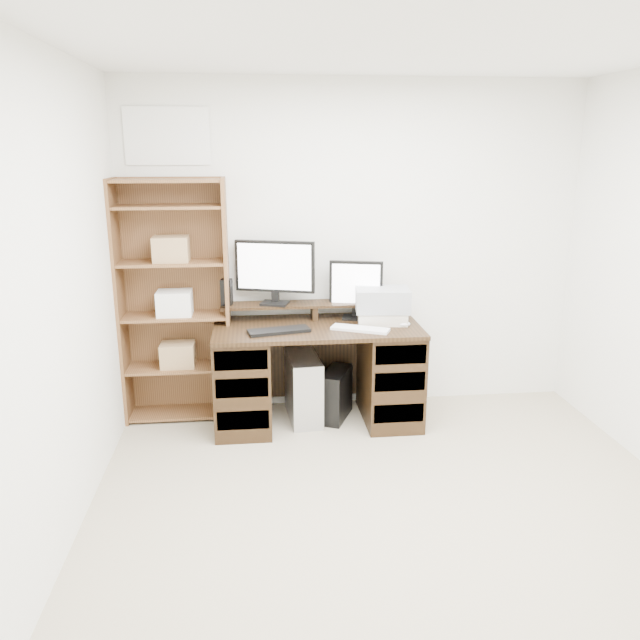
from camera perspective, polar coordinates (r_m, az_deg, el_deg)
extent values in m
cube|color=tan|center=(3.46, 8.32, -20.33)|extent=(3.50, 4.00, 0.02)
cube|color=white|center=(2.85, 10.49, 25.50)|extent=(3.50, 4.00, 0.02)
cube|color=white|center=(4.83, 3.04, 6.52)|extent=(3.50, 0.02, 2.50)
cube|color=white|center=(2.98, -25.49, -0.71)|extent=(0.02, 4.00, 2.50)
cube|color=white|center=(4.73, -13.82, 16.02)|extent=(0.60, 0.01, 0.40)
cube|color=black|center=(4.54, -0.27, -0.73)|extent=(1.50, 0.70, 0.03)
cube|color=black|center=(4.63, -7.07, -5.38)|extent=(0.40, 0.66, 0.72)
cube|color=black|center=(4.74, 6.39, -4.88)|extent=(0.40, 0.66, 0.72)
cube|color=black|center=(4.95, -0.66, -3.37)|extent=(1.48, 0.02, 0.65)
cube|color=black|center=(4.40, -7.05, -9.07)|extent=(0.36, 0.01, 0.14)
cube|color=black|center=(4.31, -7.15, -6.17)|extent=(0.36, 0.01, 0.14)
cube|color=black|center=(4.24, -7.24, -3.66)|extent=(0.36, 0.01, 0.14)
cube|color=black|center=(4.51, 7.21, -8.45)|extent=(0.36, 0.01, 0.14)
cube|color=black|center=(4.42, 7.31, -5.61)|extent=(0.36, 0.01, 0.14)
cube|color=black|center=(4.35, 7.40, -3.15)|extent=(0.36, 0.01, 0.14)
cube|color=black|center=(4.71, -8.43, 0.55)|extent=(0.04, 0.20, 0.10)
cube|color=black|center=(4.73, -0.54, 0.77)|extent=(0.04, 0.20, 0.10)
cube|color=black|center=(4.83, 7.15, 0.98)|extent=(0.04, 0.20, 0.10)
cube|color=black|center=(4.71, -0.54, 1.48)|extent=(1.40, 0.22, 0.02)
cube|color=black|center=(4.67, -4.16, 1.54)|extent=(0.23, 0.20, 0.02)
cube|color=black|center=(4.68, -4.10, 2.35)|extent=(0.06, 0.05, 0.11)
cube|color=black|center=(4.63, -4.15, 4.91)|extent=(0.58, 0.21, 0.38)
cube|color=white|center=(4.61, -4.22, 4.86)|extent=(0.53, 0.16, 0.34)
cube|color=black|center=(4.73, 3.24, 0.24)|extent=(0.22, 0.19, 0.02)
cube|color=black|center=(4.74, 3.28, 1.01)|extent=(0.06, 0.04, 0.11)
cube|color=black|center=(4.69, 3.31, 3.31)|extent=(0.40, 0.13, 0.35)
cube|color=white|center=(4.67, 3.29, 3.26)|extent=(0.35, 0.09, 0.30)
cube|color=black|center=(4.68, -8.54, 2.55)|extent=(0.09, 0.09, 0.19)
cube|color=black|center=(4.38, -3.78, -0.99)|extent=(0.45, 0.23, 0.02)
cube|color=white|center=(4.43, 3.70, -0.82)|extent=(0.42, 0.28, 0.02)
ellipsoid|color=silver|center=(4.55, 7.70, -0.37)|extent=(0.10, 0.08, 0.04)
cube|color=beige|center=(4.64, 5.69, 0.33)|extent=(0.39, 0.31, 0.09)
cube|color=#979BA1|center=(4.61, 5.73, 1.87)|extent=(0.42, 0.32, 0.17)
cube|color=#B1B3B8|center=(4.74, -1.53, -6.19)|extent=(0.26, 0.52, 0.50)
cube|color=black|center=(4.77, 1.45, -6.81)|extent=(0.30, 0.42, 0.38)
cube|color=#19FF33|center=(4.58, 0.80, -6.71)|extent=(0.01, 0.01, 0.01)
cube|color=brown|center=(4.77, -17.77, 1.37)|extent=(0.02, 0.30, 1.80)
cube|color=brown|center=(4.67, -8.42, 1.67)|extent=(0.02, 0.30, 1.80)
cube|color=brown|center=(4.84, -12.95, 1.93)|extent=(0.80, 0.01, 1.80)
cube|color=brown|center=(4.98, -12.53, -8.23)|extent=(0.75, 0.28, 0.02)
cube|color=brown|center=(4.84, -12.78, -4.22)|extent=(0.75, 0.28, 0.02)
cube|color=brown|center=(4.73, -13.07, 0.35)|extent=(0.75, 0.28, 0.02)
cube|color=brown|center=(4.64, -13.37, 5.12)|extent=(0.75, 0.28, 0.02)
cube|color=brown|center=(4.59, -13.69, 10.04)|extent=(0.75, 0.28, 0.02)
cube|color=brown|center=(4.57, -13.83, 12.28)|extent=(0.75, 0.28, 0.02)
cube|color=#A07F54|center=(4.81, -12.85, -3.10)|extent=(0.25, 0.20, 0.18)
cube|color=white|center=(4.70, -13.15, 1.53)|extent=(0.25, 0.20, 0.18)
cube|color=#A07F54|center=(4.62, -13.45, 6.34)|extent=(0.25, 0.20, 0.18)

